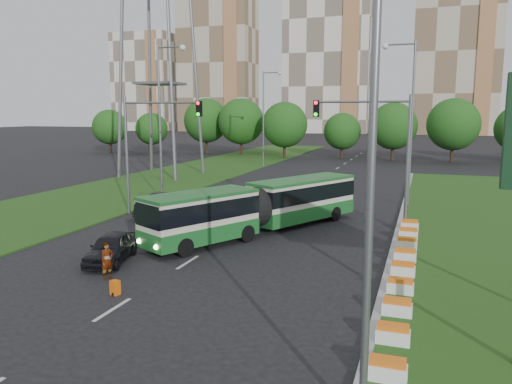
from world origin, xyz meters
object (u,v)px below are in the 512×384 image
(car_left_far, at_px, (161,204))
(pedestrian, at_px, (107,260))
(articulated_bus, at_px, (256,206))
(traffic_mast_median, at_px, (380,140))
(traffic_mast_left, at_px, (147,137))
(car_left_near, at_px, (111,248))
(shopping_trolley, at_px, (115,288))

(car_left_far, bearing_deg, pedestrian, -67.83)
(articulated_bus, relative_size, pedestrian, 9.32)
(pedestrian, bearing_deg, articulated_bus, -0.30)
(articulated_bus, bearing_deg, traffic_mast_median, 53.26)
(traffic_mast_left, height_order, car_left_far, traffic_mast_left)
(traffic_mast_median, distance_m, car_left_far, 15.20)
(traffic_mast_median, xyz_separation_m, pedestrian, (-9.92, -13.22, -4.54))
(car_left_near, bearing_deg, car_left_far, 92.80)
(traffic_mast_median, distance_m, pedestrian, 17.14)
(articulated_bus, bearing_deg, car_left_far, -170.45)
(car_left_near, height_order, shopping_trolley, car_left_near)
(traffic_mast_median, xyz_separation_m, shopping_trolley, (-8.55, -14.71, -5.07))
(car_left_near, bearing_deg, traffic_mast_median, 30.10)
(traffic_mast_left, distance_m, car_left_far, 4.68)
(articulated_bus, bearing_deg, traffic_mast_left, -166.78)
(traffic_mast_left, height_order, shopping_trolley, traffic_mast_left)
(car_left_near, distance_m, shopping_trolley, 4.55)
(traffic_mast_left, distance_m, pedestrian, 14.05)
(traffic_mast_median, bearing_deg, car_left_far, -177.47)
(traffic_mast_left, bearing_deg, traffic_mast_median, 3.77)
(articulated_bus, relative_size, shopping_trolley, 26.66)
(car_left_far, height_order, pedestrian, pedestrian)
(traffic_mast_median, xyz_separation_m, car_left_far, (-14.47, -0.64, -4.62))
(traffic_mast_median, distance_m, traffic_mast_left, 15.19)
(car_left_near, xyz_separation_m, shopping_trolley, (2.69, -3.65, -0.41))
(traffic_mast_left, relative_size, car_left_near, 1.99)
(articulated_bus, distance_m, pedestrian, 10.55)
(traffic_mast_left, xyz_separation_m, shopping_trolley, (6.61, -13.71, -5.07))
(pedestrian, height_order, shopping_trolley, pedestrian)
(articulated_bus, height_order, shopping_trolley, articulated_bus)
(car_left_near, bearing_deg, shopping_trolley, -68.09)
(traffic_mast_median, distance_m, articulated_bus, 8.36)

